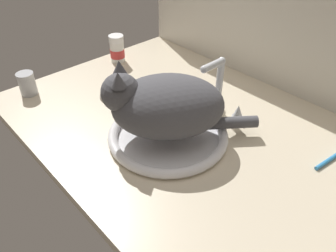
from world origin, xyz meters
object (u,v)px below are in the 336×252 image
(cat, at_px, (162,105))
(metal_jar, at_px, (27,84))
(sink_basin, at_px, (168,135))
(faucet, at_px, (217,91))
(pill_bottle, at_px, (117,50))

(cat, xyz_separation_m, metal_jar, (-0.46, -0.16, -0.07))
(sink_basin, xyz_separation_m, metal_jar, (-0.47, -0.18, 0.03))
(faucet, height_order, cat, cat)
(cat, bearing_deg, pill_bottle, 158.08)
(sink_basin, distance_m, metal_jar, 0.50)
(cat, relative_size, metal_jar, 5.05)
(cat, height_order, pill_bottle, cat)
(cat, bearing_deg, faucet, 87.22)
(faucet, bearing_deg, metal_jar, -141.85)
(sink_basin, height_order, faucet, faucet)
(cat, xyz_separation_m, pill_bottle, (-0.46, 0.18, -0.06))
(metal_jar, height_order, pill_bottle, pill_bottle)
(sink_basin, xyz_separation_m, faucet, (0.00, 0.19, 0.06))
(faucet, relative_size, metal_jar, 2.52)
(sink_basin, relative_size, cat, 0.87)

